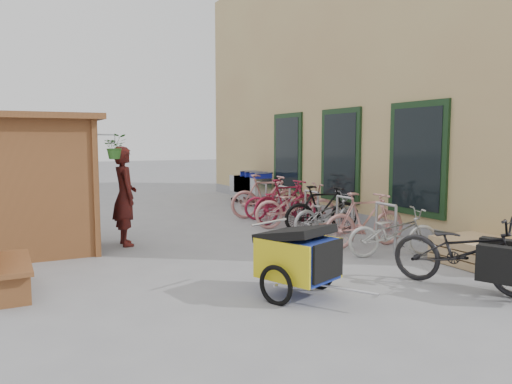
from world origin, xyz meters
name	(u,v)px	position (x,y,z in m)	size (l,w,h in m)	color
ground	(270,266)	(0.00, 0.00, 0.00)	(80.00, 80.00, 0.00)	gray
building	(397,86)	(6.49, 4.50, 3.49)	(6.07, 13.00, 7.00)	tan
kiosk	(29,164)	(-3.28, 2.47, 1.55)	(2.49, 1.65, 2.40)	brown
bike_rack	(312,206)	(2.30, 2.40, 0.52)	(0.05, 5.35, 0.86)	#A5A8AD
pallet_stack	(480,252)	(3.00, -1.40, 0.21)	(1.00, 1.20, 0.40)	tan
bench	(6,259)	(-3.67, 0.21, 0.46)	(0.45, 1.43, 0.90)	brown
shopping_carts	(250,185)	(3.00, 6.99, 0.60)	(0.57, 1.92, 1.02)	silver
child_trailer	(298,255)	(-0.38, -1.47, 0.52)	(1.06, 1.61, 0.94)	#1B2599
cargo_bike	(468,252)	(1.77, -2.21, 0.50)	(1.41, 2.02, 1.01)	black
person_kiosk	(125,196)	(-1.68, 2.59, 0.92)	(0.67, 0.44, 1.84)	maroon
bike_0	(393,232)	(2.17, -0.35, 0.41)	(0.55, 1.57, 0.83)	#B1B2AE
bike_1	(365,220)	(2.20, 0.45, 0.51)	(0.48, 1.70, 1.02)	tan
bike_2	(327,214)	(2.25, 1.71, 0.45)	(0.59, 1.69, 0.89)	#99999D
bike_3	(322,209)	(2.31, 1.99, 0.51)	(0.48, 1.68, 1.01)	black
bike_4	(296,206)	(2.13, 2.77, 0.50)	(0.66, 1.89, 0.99)	tan
bike_5	(286,201)	(2.20, 3.33, 0.53)	(0.50, 1.76, 1.06)	maroon
bike_6	(279,202)	(2.33, 3.94, 0.45)	(0.59, 1.70, 0.89)	maroon
bike_7	(266,196)	(2.18, 4.31, 0.55)	(0.52, 1.84, 1.11)	tan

